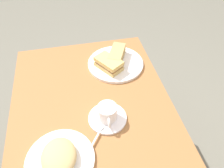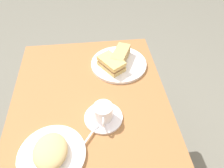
% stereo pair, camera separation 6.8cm
% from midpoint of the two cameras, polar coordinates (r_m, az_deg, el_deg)
% --- Properties ---
extents(dining_table, '(1.17, 0.70, 0.73)m').
position_cam_midpoint_polar(dining_table, '(0.97, -3.03, -13.87)').
color(dining_table, '#9C6539').
rests_on(dining_table, ground_plane).
extents(sandwich_plate, '(0.29, 0.29, 0.01)m').
position_cam_midpoint_polar(sandwich_plate, '(1.14, 3.49, 5.23)').
color(sandwich_plate, white).
rests_on(sandwich_plate, dining_table).
extents(sandwich_front, '(0.16, 0.12, 0.05)m').
position_cam_midpoint_polar(sandwich_front, '(1.15, 3.99, 7.47)').
color(sandwich_front, tan).
rests_on(sandwich_front, sandwich_plate).
extents(sandwich_back, '(0.16, 0.14, 0.05)m').
position_cam_midpoint_polar(sandwich_back, '(1.09, 1.58, 5.30)').
color(sandwich_back, tan).
rests_on(sandwich_back, sandwich_plate).
extents(coffee_saucer, '(0.16, 0.16, 0.01)m').
position_cam_midpoint_polar(coffee_saucer, '(0.91, -0.08, -8.84)').
color(coffee_saucer, white).
rests_on(coffee_saucer, dining_table).
extents(coffee_cup, '(0.11, 0.08, 0.07)m').
position_cam_midpoint_polar(coffee_cup, '(0.88, -0.08, -7.40)').
color(coffee_cup, white).
rests_on(coffee_cup, coffee_saucer).
extents(spoon, '(0.09, 0.07, 0.01)m').
position_cam_midpoint_polar(spoon, '(0.87, -2.52, -12.02)').
color(spoon, silver).
rests_on(spoon, coffee_saucer).
extents(side_plate, '(0.25, 0.25, 0.01)m').
position_cam_midpoint_polar(side_plate, '(0.85, -13.12, -17.67)').
color(side_plate, white).
rests_on(side_plate, dining_table).
extents(side_food_pile, '(0.15, 0.12, 0.04)m').
position_cam_midpoint_polar(side_food_pile, '(0.82, -13.47, -16.76)').
color(side_food_pile, tan).
rests_on(side_food_pile, side_plate).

